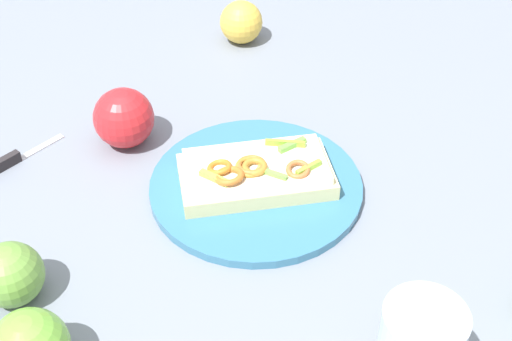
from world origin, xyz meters
TOP-DOWN VIEW (x-y plane):
  - ground_plane at (0.00, 0.00)m, footprint 2.00×2.00m
  - plate at (0.00, 0.00)m, footprint 0.26×0.26m
  - sandwich at (-0.00, -0.00)m, footprint 0.20×0.20m
  - apple_0 at (0.28, 0.23)m, footprint 0.10×0.10m
  - apple_3 at (-0.28, 0.11)m, footprint 0.10×0.10m
  - apple_4 at (-0.02, 0.20)m, footprint 0.10×0.10m
  - knife at (-0.15, 0.29)m, footprint 0.13×0.02m

SIDE VIEW (x-z plane):
  - ground_plane at x=0.00m, z-range 0.00..0.00m
  - plate at x=0.00m, z-range 0.00..0.01m
  - knife at x=-0.15m, z-range 0.00..0.01m
  - sandwich at x=0.00m, z-range 0.01..0.05m
  - apple_0 at x=0.28m, z-range 0.00..0.07m
  - apple_3 at x=-0.28m, z-range 0.00..0.07m
  - apple_4 at x=-0.02m, z-range 0.00..0.08m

